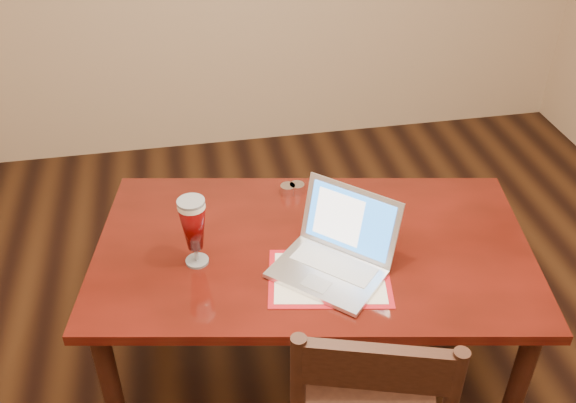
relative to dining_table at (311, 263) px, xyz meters
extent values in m
cube|color=#50100A|center=(0.01, 0.00, 0.06)|extent=(1.72, 1.17, 0.04)
cylinder|color=black|center=(-0.76, -0.22, -0.31)|extent=(0.07, 0.07, 0.70)
cylinder|color=black|center=(0.64, -0.49, -0.31)|extent=(0.07, 0.07, 0.70)
cylinder|color=black|center=(-0.62, 0.50, -0.31)|extent=(0.07, 0.07, 0.70)
cylinder|color=black|center=(0.78, 0.23, -0.31)|extent=(0.07, 0.07, 0.70)
cube|color=#A80F18|center=(0.02, -0.18, 0.08)|extent=(0.46, 0.37, 0.00)
cube|color=silver|center=(0.02, -0.18, 0.08)|extent=(0.42, 0.32, 0.00)
cube|color=silver|center=(0.02, -0.17, 0.09)|extent=(0.43, 0.43, 0.02)
cube|color=silver|center=(0.05, -0.13, 0.10)|extent=(0.29, 0.28, 0.00)
cube|color=#B7B7BB|center=(-0.03, -0.22, 0.10)|extent=(0.11, 0.11, 0.00)
cube|color=silver|center=(0.12, -0.05, 0.22)|extent=(0.31, 0.30, 0.24)
cube|color=blue|center=(0.12, -0.06, 0.22)|extent=(0.27, 0.26, 0.20)
cube|color=white|center=(0.09, -0.03, 0.22)|extent=(0.16, 0.16, 0.17)
cylinder|color=silver|center=(-0.42, -0.01, 0.08)|extent=(0.08, 0.08, 0.01)
cylinder|color=silver|center=(-0.42, -0.01, 0.12)|extent=(0.01, 0.01, 0.06)
cylinder|color=silver|center=(-0.42, -0.01, 0.33)|extent=(0.09, 0.09, 0.02)
cylinder|color=silver|center=(-0.42, -0.01, 0.34)|extent=(0.09, 0.09, 0.01)
cylinder|color=silver|center=(-0.02, 0.35, 0.10)|extent=(0.06, 0.06, 0.04)
cylinder|color=silver|center=(0.02, 0.35, 0.10)|extent=(0.06, 0.06, 0.04)
cube|color=black|center=(-0.02, -0.80, 0.36)|extent=(0.37, 0.14, 0.13)
camera|label=1|loc=(-0.42, -1.76, 1.57)|focal=40.00mm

